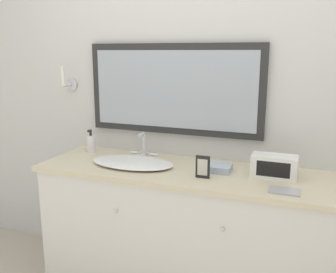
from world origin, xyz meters
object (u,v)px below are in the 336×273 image
(soap_bottle, at_px, (91,143))
(appliance_box, at_px, (274,166))
(sink_basin, at_px, (133,162))
(picture_frame, at_px, (203,167))

(soap_bottle, distance_m, appliance_box, 1.29)
(sink_basin, height_order, appliance_box, sink_basin)
(picture_frame, bearing_deg, appliance_box, 23.15)
(sink_basin, xyz_separation_m, soap_bottle, (-0.42, 0.17, 0.05))
(sink_basin, distance_m, appliance_box, 0.87)
(appliance_box, bearing_deg, picture_frame, -156.85)
(soap_bottle, height_order, appliance_box, soap_bottle)
(sink_basin, relative_size, soap_bottle, 3.31)
(appliance_box, distance_m, picture_frame, 0.41)
(appliance_box, height_order, picture_frame, picture_frame)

